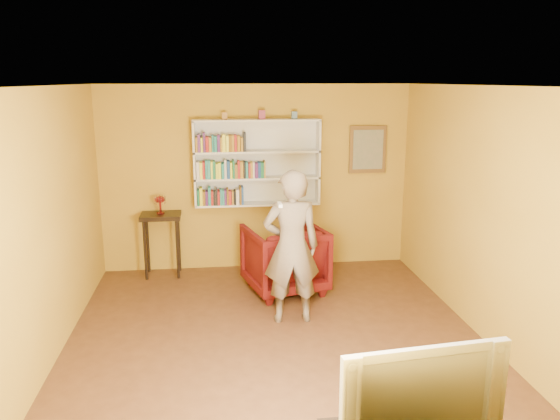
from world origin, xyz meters
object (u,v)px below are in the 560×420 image
object	(u,v)px
ruby_lustre	(160,201)
person	(291,247)
console_table	(161,225)
bookshelf	(257,162)
armchair	(285,259)
television	(417,385)

from	to	relation	value
ruby_lustre	person	bearing A→B (deg)	-46.78
console_table	person	world-z (taller)	person
bookshelf	armchair	size ratio (longest dim) A/B	1.84
bookshelf	armchair	bearing A→B (deg)	-73.55
ruby_lustre	armchair	bearing A→B (deg)	-25.52
armchair	person	world-z (taller)	person
console_table	person	xyz separation A→B (m)	(1.62, -1.72, 0.14)
ruby_lustre	television	bearing A→B (deg)	-65.35
bookshelf	console_table	bearing A→B (deg)	-173.40
ruby_lustre	person	world-z (taller)	person
ruby_lustre	armchair	distance (m)	1.95
console_table	television	bearing A→B (deg)	-65.35
person	ruby_lustre	bearing A→B (deg)	-47.53
person	bookshelf	bearing A→B (deg)	-83.52
television	bookshelf	bearing A→B (deg)	92.40
bookshelf	ruby_lustre	bearing A→B (deg)	-173.40
bookshelf	ruby_lustre	world-z (taller)	bookshelf
bookshelf	person	bearing A→B (deg)	-82.77
television	person	bearing A→B (deg)	93.16
person	television	distance (m)	2.82
television	ruby_lustre	bearing A→B (deg)	108.69
bookshelf	console_table	distance (m)	1.62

